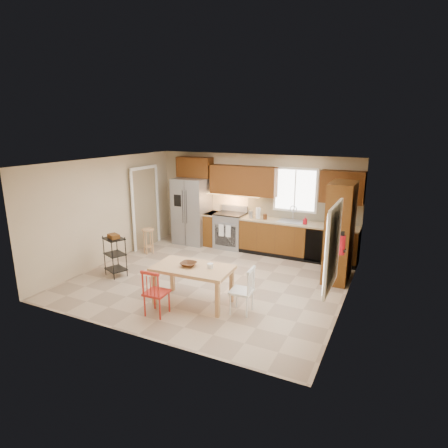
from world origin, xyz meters
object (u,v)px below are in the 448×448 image
at_px(chair_white, 242,290).
at_px(chair_red, 157,292).
at_px(bar_stool, 148,241).
at_px(table_bowl, 189,266).
at_px(refrigerator, 192,211).
at_px(utility_cart, 115,256).
at_px(table_jar, 210,267).
at_px(dining_table, 193,285).
at_px(range_stove, 230,231).
at_px(pantry, 340,232).
at_px(fire_extinguisher, 342,245).
at_px(soap_bottle, 305,220).

bearing_deg(chair_white, chair_red, 115.41).
relative_size(chair_red, bar_stool, 1.30).
bearing_deg(table_bowl, refrigerator, 119.55).
xyz_separation_m(refrigerator, utility_cart, (-0.27, -2.84, -0.46)).
relative_size(table_bowl, table_jar, 2.58).
height_order(table_bowl, bar_stool, table_bowl).
xyz_separation_m(dining_table, table_bowl, (-0.09, 0.00, 0.36)).
distance_m(table_bowl, utility_cart, 2.16).
distance_m(range_stove, chair_red, 3.98).
relative_size(refrigerator, pantry, 0.87).
height_order(refrigerator, utility_cart, refrigerator).
bearing_deg(pantry, bar_stool, -175.34).
relative_size(pantry, utility_cart, 2.34).
bearing_deg(pantry, fire_extinguisher, -79.22).
height_order(fire_extinguisher, table_jar, fire_extinguisher).
bearing_deg(fire_extinguisher, table_bowl, -153.04).
relative_size(chair_red, chair_white, 1.00).
height_order(fire_extinguisher, chair_red, fire_extinguisher).
height_order(range_stove, utility_cart, range_stove).
xyz_separation_m(table_bowl, bar_stool, (-2.38, 1.94, -0.38)).
height_order(table_jar, utility_cart, utility_cart).
xyz_separation_m(fire_extinguisher, bar_stool, (-4.87, 0.67, -0.78)).
distance_m(bar_stool, utility_cart, 1.57).
relative_size(soap_bottle, chair_red, 0.23).
distance_m(refrigerator, soap_bottle, 3.18).
bearing_deg(utility_cart, range_stove, 86.11).
height_order(table_jar, bar_stool, table_jar).
height_order(range_stove, table_jar, range_stove).
xyz_separation_m(chair_white, table_jar, (-0.64, 0.04, 0.31)).
height_order(range_stove, pantry, pantry).
relative_size(soap_bottle, utility_cart, 0.21).
relative_size(range_stove, table_bowl, 3.17).
height_order(fire_extinguisher, utility_cart, fire_extinguisher).
xyz_separation_m(table_bowl, utility_cart, (-2.11, 0.40, -0.26)).
height_order(chair_red, chair_white, same).
distance_m(range_stove, bar_stool, 2.18).
height_order(chair_white, bar_stool, chair_white).
bearing_deg(range_stove, soap_bottle, -2.40).
distance_m(chair_white, table_bowl, 1.08).
bearing_deg(chair_white, dining_table, 90.12).
bearing_deg(chair_white, range_stove, 25.09).
bearing_deg(bar_stool, table_bowl, -53.64).
bearing_deg(chair_white, bar_stool, 58.24).
xyz_separation_m(soap_bottle, bar_stool, (-3.72, -1.28, -0.67)).
relative_size(range_stove, pantry, 0.44).
bearing_deg(chair_red, bar_stool, 126.47).
bearing_deg(dining_table, soap_bottle, 65.84).
relative_size(range_stove, table_jar, 8.20).
bearing_deg(chair_white, fire_extinguisher, -52.92).
relative_size(chair_white, table_jar, 7.50).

